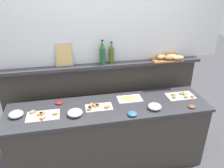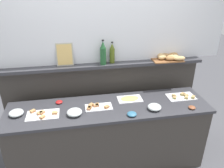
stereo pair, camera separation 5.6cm
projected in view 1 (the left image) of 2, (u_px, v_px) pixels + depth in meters
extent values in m
plane|color=#4C4C51|center=(103.00, 134.00, 3.57)|extent=(12.00, 12.00, 0.00)
cube|color=#3D3833|center=(109.00, 137.00, 2.86)|extent=(2.38, 0.59, 0.86)
cube|color=#38383D|center=(109.00, 108.00, 2.66)|extent=(2.42, 0.63, 0.03)
cube|color=#3D3833|center=(103.00, 105.00, 3.21)|extent=(2.66, 0.08, 1.24)
cube|color=#38383D|center=(103.00, 65.00, 2.88)|extent=(2.66, 0.22, 0.04)
cube|color=white|center=(101.00, 9.00, 2.64)|extent=(3.26, 0.08, 1.32)
cube|color=silver|center=(180.00, 96.00, 2.87)|extent=(0.35, 0.21, 0.01)
cube|color=tan|center=(182.00, 94.00, 2.91)|extent=(0.07, 0.06, 0.01)
cube|color=#66994C|center=(182.00, 93.00, 2.90)|extent=(0.07, 0.06, 0.01)
cube|color=tan|center=(182.00, 93.00, 2.90)|extent=(0.07, 0.06, 0.01)
cube|color=tan|center=(174.00, 97.00, 2.82)|extent=(0.06, 0.07, 0.01)
cube|color=#66994C|center=(174.00, 97.00, 2.82)|extent=(0.06, 0.07, 0.01)
cube|color=tan|center=(174.00, 96.00, 2.82)|extent=(0.06, 0.07, 0.01)
cube|color=tan|center=(186.00, 97.00, 2.83)|extent=(0.06, 0.07, 0.01)
cube|color=#66994C|center=(186.00, 97.00, 2.82)|extent=(0.06, 0.07, 0.01)
cube|color=tan|center=(186.00, 96.00, 2.82)|extent=(0.06, 0.07, 0.01)
cube|color=tan|center=(173.00, 96.00, 2.86)|extent=(0.04, 0.06, 0.01)
cube|color=#66994C|center=(174.00, 95.00, 2.86)|extent=(0.04, 0.06, 0.01)
cube|color=tan|center=(174.00, 95.00, 2.85)|extent=(0.04, 0.06, 0.01)
cube|color=tan|center=(192.00, 97.00, 2.84)|extent=(0.07, 0.07, 0.01)
cube|color=#66994C|center=(192.00, 96.00, 2.84)|extent=(0.07, 0.07, 0.01)
cube|color=tan|center=(192.00, 96.00, 2.83)|extent=(0.07, 0.07, 0.01)
cube|color=tan|center=(185.00, 95.00, 2.88)|extent=(0.06, 0.07, 0.01)
cube|color=#66994C|center=(185.00, 94.00, 2.88)|extent=(0.06, 0.07, 0.01)
cube|color=tan|center=(185.00, 94.00, 2.88)|extent=(0.06, 0.07, 0.01)
cube|color=silver|center=(99.00, 107.00, 2.63)|extent=(0.32, 0.17, 0.01)
cube|color=#B7844C|center=(89.00, 109.00, 2.58)|extent=(0.06, 0.07, 0.01)
cube|color=#D1664C|center=(89.00, 108.00, 2.57)|extent=(0.06, 0.07, 0.01)
cube|color=#B7844C|center=(89.00, 108.00, 2.57)|extent=(0.06, 0.07, 0.01)
cube|color=#B7844C|center=(90.00, 108.00, 2.59)|extent=(0.06, 0.07, 0.01)
cube|color=#D1664C|center=(90.00, 108.00, 2.59)|extent=(0.06, 0.07, 0.01)
cube|color=#B7844C|center=(90.00, 107.00, 2.58)|extent=(0.06, 0.07, 0.01)
cube|color=#B7844C|center=(97.00, 106.00, 2.64)|extent=(0.04, 0.06, 0.01)
cube|color=#D1664C|center=(97.00, 105.00, 2.64)|extent=(0.04, 0.06, 0.01)
cube|color=#B7844C|center=(97.00, 104.00, 2.64)|extent=(0.04, 0.06, 0.01)
cube|color=#B7844C|center=(107.00, 107.00, 2.61)|extent=(0.07, 0.07, 0.01)
cube|color=#D1664C|center=(107.00, 107.00, 2.60)|extent=(0.07, 0.07, 0.01)
cube|color=#B7844C|center=(107.00, 106.00, 2.60)|extent=(0.07, 0.07, 0.01)
cube|color=#B7844C|center=(96.00, 106.00, 2.63)|extent=(0.06, 0.05, 0.01)
cube|color=#D1664C|center=(96.00, 106.00, 2.63)|extent=(0.06, 0.05, 0.01)
cube|color=#B7844C|center=(96.00, 105.00, 2.62)|extent=(0.06, 0.05, 0.01)
cube|color=#B7844C|center=(91.00, 106.00, 2.64)|extent=(0.07, 0.07, 0.01)
cube|color=#D1664C|center=(91.00, 105.00, 2.64)|extent=(0.07, 0.07, 0.01)
cube|color=#B7844C|center=(91.00, 105.00, 2.64)|extent=(0.07, 0.07, 0.01)
cube|color=white|center=(43.00, 116.00, 2.47)|extent=(0.36, 0.21, 0.01)
cube|color=tan|center=(55.00, 114.00, 2.48)|extent=(0.06, 0.05, 0.01)
cube|color=#B24738|center=(55.00, 114.00, 2.48)|extent=(0.06, 0.05, 0.01)
cube|color=tan|center=(55.00, 113.00, 2.47)|extent=(0.06, 0.05, 0.01)
cube|color=tan|center=(40.00, 115.00, 2.47)|extent=(0.07, 0.06, 0.01)
cube|color=#B24738|center=(40.00, 114.00, 2.47)|extent=(0.07, 0.06, 0.01)
cube|color=tan|center=(40.00, 113.00, 2.47)|extent=(0.07, 0.06, 0.01)
cube|color=tan|center=(43.00, 119.00, 2.41)|extent=(0.07, 0.07, 0.01)
cube|color=#B24738|center=(43.00, 118.00, 2.40)|extent=(0.07, 0.07, 0.01)
cube|color=tan|center=(43.00, 117.00, 2.40)|extent=(0.07, 0.07, 0.01)
cube|color=tan|center=(33.00, 113.00, 2.51)|extent=(0.07, 0.07, 0.01)
cube|color=#B24738|center=(33.00, 112.00, 2.50)|extent=(0.07, 0.07, 0.01)
cube|color=tan|center=(33.00, 112.00, 2.50)|extent=(0.07, 0.07, 0.01)
cube|color=tan|center=(42.00, 114.00, 2.49)|extent=(0.07, 0.07, 0.01)
cube|color=#B24738|center=(42.00, 113.00, 2.48)|extent=(0.07, 0.07, 0.01)
cube|color=tan|center=(42.00, 113.00, 2.48)|extent=(0.07, 0.07, 0.01)
cube|color=white|center=(130.00, 99.00, 2.81)|extent=(0.31, 0.19, 0.01)
ellipsoid|color=#E5C666|center=(130.00, 98.00, 2.80)|extent=(0.23, 0.13, 0.01)
ellipsoid|color=silver|center=(155.00, 106.00, 2.59)|extent=(0.16, 0.16, 0.06)
ellipsoid|color=#BF4C3F|center=(155.00, 107.00, 2.60)|extent=(0.12, 0.12, 0.04)
ellipsoid|color=silver|center=(75.00, 113.00, 2.47)|extent=(0.17, 0.17, 0.07)
ellipsoid|color=#599959|center=(75.00, 114.00, 2.48)|extent=(0.13, 0.13, 0.04)
ellipsoid|color=silver|center=(16.00, 114.00, 2.46)|extent=(0.16, 0.16, 0.06)
ellipsoid|color=white|center=(16.00, 115.00, 2.46)|extent=(0.12, 0.12, 0.04)
ellipsoid|color=teal|center=(132.00, 114.00, 2.48)|extent=(0.11, 0.11, 0.04)
ellipsoid|color=red|center=(59.00, 103.00, 2.70)|extent=(0.08, 0.08, 0.03)
ellipsoid|color=brown|center=(192.00, 106.00, 2.63)|extent=(0.08, 0.08, 0.03)
cylinder|color=#23562D|center=(103.00, 56.00, 2.79)|extent=(0.08, 0.08, 0.22)
cone|color=#23562D|center=(102.00, 45.00, 2.72)|extent=(0.06, 0.06, 0.08)
cylinder|color=black|center=(102.00, 41.00, 2.70)|extent=(0.03, 0.03, 0.02)
cylinder|color=#56661E|center=(111.00, 56.00, 2.85)|extent=(0.06, 0.06, 0.19)
cone|color=#56661E|center=(111.00, 46.00, 2.79)|extent=(0.05, 0.05, 0.07)
cylinder|color=black|center=(111.00, 42.00, 2.77)|extent=(0.03, 0.03, 0.02)
cube|color=brown|center=(166.00, 59.00, 2.99)|extent=(0.40, 0.26, 0.02)
ellipsoid|color=tan|center=(161.00, 56.00, 2.96)|extent=(0.17, 0.15, 0.06)
ellipsoid|color=#B7844C|center=(172.00, 54.00, 3.05)|extent=(0.14, 0.10, 0.06)
ellipsoid|color=tan|center=(173.00, 56.00, 2.97)|extent=(0.17, 0.16, 0.06)
ellipsoid|color=tan|center=(170.00, 57.00, 2.96)|extent=(0.15, 0.13, 0.06)
ellipsoid|color=#AD7A47|center=(169.00, 58.00, 2.93)|extent=(0.13, 0.08, 0.06)
ellipsoid|color=tan|center=(178.00, 58.00, 2.93)|extent=(0.16, 0.09, 0.06)
ellipsoid|color=#AD7A47|center=(165.00, 55.00, 3.00)|extent=(0.18, 0.14, 0.07)
ellipsoid|color=tan|center=(161.00, 56.00, 2.99)|extent=(0.14, 0.16, 0.07)
ellipsoid|color=tan|center=(173.00, 56.00, 2.98)|extent=(0.13, 0.17, 0.06)
cube|color=#B2AD9E|center=(64.00, 55.00, 2.73)|extent=(0.21, 0.06, 0.28)
cube|color=#E0B766|center=(64.00, 55.00, 2.73)|extent=(0.18, 0.05, 0.25)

